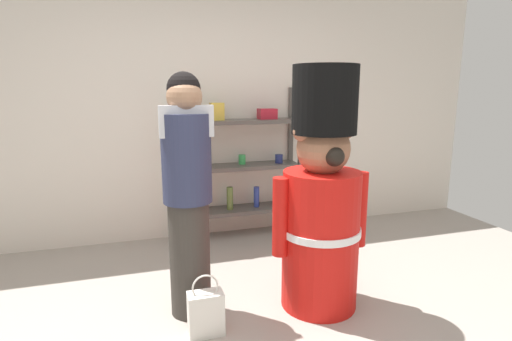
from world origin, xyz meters
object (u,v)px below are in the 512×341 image
at_px(teddy_bear_guard, 321,203).
at_px(shopping_bag, 206,313).
at_px(person_shopper, 188,191).
at_px(merchandise_shelf, 243,163).

height_order(teddy_bear_guard, shopping_bag, teddy_bear_guard).
height_order(person_shopper, shopping_bag, person_shopper).
bearing_deg(teddy_bear_guard, person_shopper, 169.29).
bearing_deg(shopping_bag, person_shopper, 99.54).
bearing_deg(teddy_bear_guard, merchandise_shelf, 95.41).
height_order(teddy_bear_guard, person_shopper, teddy_bear_guard).
distance_m(teddy_bear_guard, person_shopper, 0.92).
bearing_deg(person_shopper, merchandise_shelf, 61.07).
bearing_deg(merchandise_shelf, teddy_bear_guard, -84.59).
distance_m(merchandise_shelf, teddy_bear_guard, 1.53).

